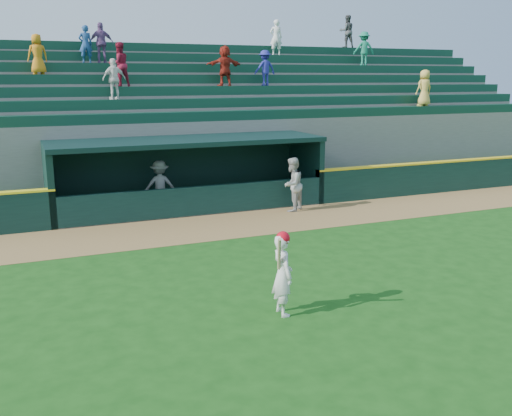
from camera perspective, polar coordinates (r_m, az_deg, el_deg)
The scene contains 9 objects.
ground at distance 13.37m, azimuth 2.68°, elevation -6.87°, with size 120.00×120.00×0.00m, color #164611.
warning_track at distance 17.71m, azimuth -4.15°, elevation -1.87°, with size 40.00×3.00×0.01m, color olive.
field_wall_right at distance 25.46m, azimuth 21.62°, elevation 3.18°, with size 15.50×0.30×1.20m, color black.
wall_stripe_right at distance 25.38m, azimuth 21.74°, elevation 4.58°, with size 15.50×0.32×0.06m, color yellow.
dugout_player_front at distance 19.60m, azimuth 3.64°, elevation 2.36°, with size 0.90×0.70×1.86m, color #A2A29D.
dugout_player_inside at distance 20.05m, azimuth -9.58°, elevation 2.25°, with size 1.11×0.64×1.73m, color #999994.
dugout at distance 20.34m, azimuth -7.04°, elevation 3.90°, with size 9.40×2.80×2.46m.
stands at distance 24.60m, azimuth -10.05°, elevation 7.82°, with size 34.50×6.25×7.56m.
batter_at_plate at distance 11.07m, azimuth 2.67°, elevation -6.49°, with size 0.51×0.76×1.69m.
Camera 1 is at (-5.45, -11.33, 4.54)m, focal length 40.00 mm.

